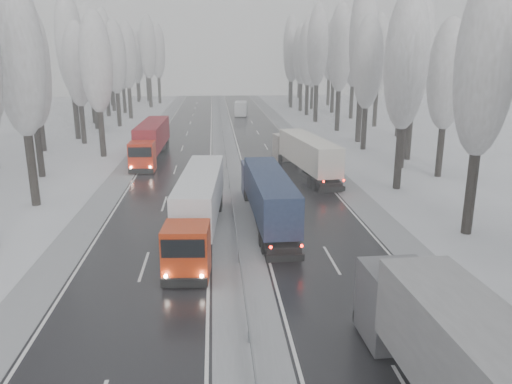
{
  "coord_description": "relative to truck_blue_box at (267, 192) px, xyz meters",
  "views": [
    {
      "loc": [
        -1.22,
        -13.78,
        11.26
      ],
      "look_at": [
        1.53,
        18.93,
        2.2
      ],
      "focal_mm": 35.0,
      "sensor_mm": 36.0,
      "label": 1
    }
  ],
  "objects": [
    {
      "name": "shoulder_left",
      "position": [
        -12.5,
        11.0,
        -2.12
      ],
      "size": [
        2.4,
        200.0,
        0.04
      ],
      "primitive_type": "cube",
      "color": "#9DA0A5",
      "rests_on": "ground"
    },
    {
      "name": "tree_37",
      "position": [
        21.72,
        91.16,
        8.42
      ],
      "size": [
        3.6,
        3.6,
        16.37
      ],
      "color": "black",
      "rests_on": "ground"
    },
    {
      "name": "tree_24",
      "position": [
        15.6,
        32.02,
        11.05
      ],
      "size": [
        3.6,
        3.6,
        20.49
      ],
      "color": "black",
      "rests_on": "ground"
    },
    {
      "name": "tree_21",
      "position": [
        17.82,
        20.16,
        9.86
      ],
      "size": [
        3.6,
        3.6,
        18.62
      ],
      "color": "black",
      "rests_on": "ground"
    },
    {
      "name": "tree_25",
      "position": [
        22.51,
        36.02,
        10.38
      ],
      "size": [
        3.6,
        3.6,
        19.44
      ],
      "color": "black",
      "rests_on": "ground"
    },
    {
      "name": "tree_29",
      "position": [
        21.41,
        56.95,
        9.53
      ],
      "size": [
        3.6,
        3.6,
        18.11
      ],
      "color": "black",
      "rests_on": "ground"
    },
    {
      "name": "tree_16",
      "position": [
        12.73,
        -3.34,
        8.53
      ],
      "size": [
        3.6,
        3.6,
        16.53
      ],
      "color": "black",
      "rests_on": "ground"
    },
    {
      "name": "truck_blue_box",
      "position": [
        0.0,
        0.0,
        0.0
      ],
      "size": [
        2.68,
        14.36,
        3.67
      ],
      "rotation": [
        0.0,
        0.0,
        0.03
      ],
      "color": "#1D254A",
      "rests_on": "ground"
    },
    {
      "name": "tree_79",
      "position": [
        -22.63,
        100.31,
        8.87
      ],
      "size": [
        3.6,
        3.6,
        17.07
      ],
      "color": "black",
      "rests_on": "ground"
    },
    {
      "name": "truck_red_red",
      "position": [
        -10.5,
        22.84,
        0.16
      ],
      "size": [
        2.74,
        15.41,
        3.94
      ],
      "rotation": [
        0.0,
        0.0,
        -0.02
      ],
      "color": "red",
      "rests_on": "ground"
    },
    {
      "name": "median_guardrail",
      "position": [
        -2.3,
        10.98,
        -1.54
      ],
      "size": [
        0.12,
        200.0,
        0.76
      ],
      "color": "slate",
      "rests_on": "ground"
    },
    {
      "name": "tree_34",
      "position": [
        13.43,
        77.31,
        9.23
      ],
      "size": [
        3.6,
        3.6,
        17.63
      ],
      "color": "black",
      "rests_on": "ground"
    },
    {
      "name": "tree_19",
      "position": [
        17.72,
        12.03,
        7.28
      ],
      "size": [
        3.6,
        3.6,
        14.57
      ],
      "color": "black",
      "rests_on": "ground"
    },
    {
      "name": "tree_66",
      "position": [
        -20.46,
        43.34,
        7.7
      ],
      "size": [
        3.6,
        3.6,
        15.23
      ],
      "color": "black",
      "rests_on": "ground"
    },
    {
      "name": "tree_73",
      "position": [
        -24.12,
        73.53,
        8.97
      ],
      "size": [
        3.6,
        3.6,
        17.22
      ],
      "color": "black",
      "rests_on": "ground"
    },
    {
      "name": "tree_27",
      "position": [
        22.41,
        46.27,
        9.22
      ],
      "size": [
        3.6,
        3.6,
        17.62
      ],
      "color": "black",
      "rests_on": "ground"
    },
    {
      "name": "tree_33",
      "position": [
        17.47,
        74.21,
        7.12
      ],
      "size": [
        3.6,
        3.6,
        14.33
      ],
      "color": "black",
      "rests_on": "ground"
    },
    {
      "name": "tree_20",
      "position": [
        15.59,
        16.16,
        8.0
      ],
      "size": [
        3.6,
        3.6,
        15.71
      ],
      "color": "black",
      "rests_on": "ground"
    },
    {
      "name": "tree_32",
      "position": [
        14.33,
        70.21,
        9.04
      ],
      "size": [
        3.6,
        3.6,
        17.33
      ],
      "color": "black",
      "rests_on": "ground"
    },
    {
      "name": "tree_67",
      "position": [
        -21.85,
        47.34,
        8.89
      ],
      "size": [
        3.6,
        3.6,
        17.09
      ],
      "color": "black",
      "rests_on": "ground"
    },
    {
      "name": "tree_78",
      "position": [
        -19.86,
        96.31,
        10.45
      ],
      "size": [
        3.6,
        3.6,
        19.55
      ],
      "color": "black",
      "rests_on": "ground"
    },
    {
      "name": "tree_26",
      "position": [
        15.26,
        42.27,
        9.96
      ],
      "size": [
        3.6,
        3.6,
        18.78
      ],
      "color": "black",
      "rests_on": "ground"
    },
    {
      "name": "tree_30",
      "position": [
        14.26,
        62.7,
        9.38
      ],
      "size": [
        3.6,
        3.6,
        17.86
      ],
      "color": "black",
      "rests_on": "ground"
    },
    {
      "name": "tree_64",
      "position": [
        -20.56,
        33.71,
        7.82
      ],
      "size": [
        3.6,
        3.6,
        15.42
      ],
      "color": "black",
      "rests_on": "ground"
    },
    {
      "name": "tree_69",
      "position": [
        -23.72,
        54.11,
        10.32
      ],
      "size": [
        3.6,
        3.6,
        19.35
      ],
      "color": "black",
      "rests_on": "ground"
    },
    {
      "name": "tree_72",
      "position": [
        -21.23,
        69.53,
        7.62
      ],
      "size": [
        3.6,
        3.6,
        15.11
      ],
      "color": "black",
      "rests_on": "ground"
    },
    {
      "name": "median_slush",
      "position": [
        -2.3,
        11.0,
        -2.12
      ],
      "size": [
        3.0,
        200.0,
        0.04
      ],
      "primitive_type": "cube",
      "color": "#9DA0A5",
      "rests_on": "ground"
    },
    {
      "name": "shoulder_right",
      "position": [
        7.9,
        11.0,
        -2.12
      ],
      "size": [
        2.4,
        200.0,
        0.04
      ],
      "primitive_type": "cube",
      "color": "#9DA0A5",
      "rests_on": "ground"
    },
    {
      "name": "tree_60",
      "position": [
        -20.05,
        15.2,
        7.45
      ],
      "size": [
        3.6,
        3.6,
        14.84
      ],
      "color": "black",
      "rests_on": "ground"
    },
    {
      "name": "truck_red_white",
      "position": [
        -4.6,
        -2.08,
        0.08
      ],
      "size": [
        3.38,
        14.92,
        3.8
      ],
      "rotation": [
        0.0,
        0.0,
        -0.07
      ],
      "color": "#B32A09",
      "rests_on": "ground"
    },
    {
      "name": "tree_31",
      "position": [
        20.17,
        66.7,
        9.83
      ],
      "size": [
        3.6,
        3.6,
        18.58
      ],
      "color": "black",
      "rests_on": "ground"
    },
    {
      "name": "carriageway_left",
      "position": [
        -7.55,
        11.0,
        -2.12
      ],
      "size": [
        7.5,
        200.0,
        0.03
      ],
      "primitive_type": "cube",
      "color": "black",
      "rests_on": "ground"
    },
    {
      "name": "tree_68",
      "position": [
        -18.88,
        50.11,
        8.61
      ],
      "size": [
        3.6,
        3.6,
        16.65
      ],
      "color": "black",
      "rests_on": "ground"
    },
    {
      "name": "tree_63",
      "position": [
        -24.15,
        28.72,
        8.75
      ],
      "size": [
        3.6,
        3.6,
        16.88
      ],
      "color": "black",
      "rests_on": "ground"
    },
    {
      "name": "tree_76",
      "position": [
        -16.35,
        89.72,
        9.81
      ],
      "size": [
        3.6,
        3.6,
        18.55
      ],
      "color": "black",
      "rests_on": "ground"
    },
    {
      "name": "tree_58",
      "position": [
        -17.43,
        5.56,
        8.96
      ],
      "size": [
        3.6,
        3.6,
        17.21
      ],
      "color": "black",
      "rests_on": "ground"
    },
    {
      "name": "tree_18",
      "position": [
        12.2,
        8.03,
        8.56
      ],
      "size": [
        3.6,
        3.6,
        16.58
      ],
      "color": "black",
      "rests_on": "ground"
    },
    {
      "name": "tree_39",
      "position": [
        19.25,
        101.72,
        8.31
      ],
      "size": [
        3.6,
        3.6,
        16.19
      ],
      "color": "black",
      "rests_on": "ground"
    },
    {
      "name": "tree_38",
      "position": [
        16.43,
        97.72,
        9.45
      ],
      "size": [
        3.6,
        3.6,
        17.97
      ],
      "color": "black",
      "rests_on": "ground"
    },
    {
      "name": "tree_35",
      "position": [
        22.64,
        81.31,
        9.63
      ],
      "size": [
        3.6,
        3.6,
        18.25
      ],
      "color": "black",
      "rests_on": "ground"
    },
    {
      "name": "tree_36",
      "position": [
        14.73,
        87.16,
        10.88
      ],
      "size": [
        3.6,
        3.6,
        20.23
      ],
      "color": "black",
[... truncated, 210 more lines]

